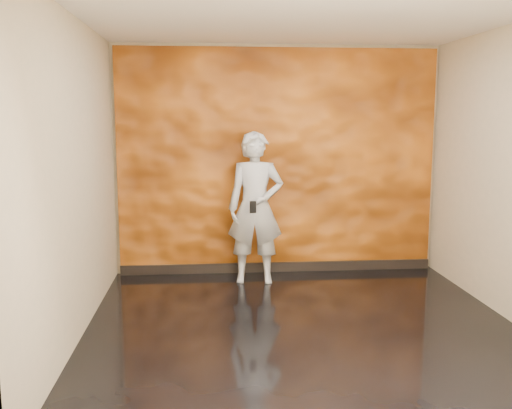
# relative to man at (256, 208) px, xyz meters

# --- Properties ---
(room) EXTENTS (4.02, 4.02, 2.81)m
(room) POSITION_rel_man_xyz_m (0.31, -1.52, 0.52)
(room) COLOR black
(room) RESTS_ON ground
(feature_wall) EXTENTS (3.90, 0.06, 2.75)m
(feature_wall) POSITION_rel_man_xyz_m (0.31, 0.44, 0.50)
(feature_wall) COLOR orange
(feature_wall) RESTS_ON ground
(baseboard) EXTENTS (3.90, 0.04, 0.12)m
(baseboard) POSITION_rel_man_xyz_m (0.31, 0.40, -0.82)
(baseboard) COLOR black
(baseboard) RESTS_ON ground
(man) EXTENTS (0.68, 0.48, 1.77)m
(man) POSITION_rel_man_xyz_m (0.00, 0.00, 0.00)
(man) COLOR #969BA3
(man) RESTS_ON ground
(phone) EXTENTS (0.08, 0.03, 0.14)m
(phone) POSITION_rel_man_xyz_m (-0.05, -0.29, 0.05)
(phone) COLOR black
(phone) RESTS_ON man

